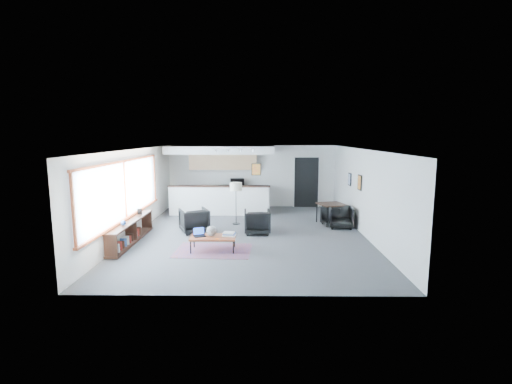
{
  "coord_description": "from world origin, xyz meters",
  "views": [
    {
      "loc": [
        0.35,
        -11.14,
        3.01
      ],
      "look_at": [
        0.22,
        0.4,
        1.25
      ],
      "focal_mm": 26.0,
      "sensor_mm": 36.0,
      "label": 1
    }
  ],
  "objects_px": {
    "ceramic_pot": "(212,231)",
    "dining_table": "(332,205)",
    "laptop": "(199,233)",
    "armchair_right": "(257,221)",
    "microwave": "(237,181)",
    "dining_chair_far": "(332,215)",
    "armchair_left": "(194,219)",
    "book_stack": "(229,234)",
    "dining_chair_near": "(341,218)",
    "floor_lamp": "(236,188)",
    "coffee_table": "(213,237)"
  },
  "relations": [
    {
      "from": "armchair_left",
      "to": "dining_chair_near",
      "type": "xyz_separation_m",
      "value": [
        4.71,
        0.66,
        -0.09
      ]
    },
    {
      "from": "floor_lamp",
      "to": "dining_table",
      "type": "xyz_separation_m",
      "value": [
        3.27,
        0.07,
        -0.6
      ]
    },
    {
      "from": "ceramic_pot",
      "to": "floor_lamp",
      "type": "xyz_separation_m",
      "value": [
        0.46,
        2.95,
        0.72
      ]
    },
    {
      "from": "book_stack",
      "to": "floor_lamp",
      "type": "relative_size",
      "value": 0.26
    },
    {
      "from": "armchair_left",
      "to": "floor_lamp",
      "type": "height_order",
      "value": "floor_lamp"
    },
    {
      "from": "ceramic_pot",
      "to": "microwave",
      "type": "xyz_separation_m",
      "value": [
        0.32,
        5.84,
        0.6
      ]
    },
    {
      "from": "armchair_right",
      "to": "floor_lamp",
      "type": "xyz_separation_m",
      "value": [
        -0.73,
        1.22,
        0.84
      ]
    },
    {
      "from": "armchair_left",
      "to": "floor_lamp",
      "type": "bearing_deg",
      "value": -161.13
    },
    {
      "from": "book_stack",
      "to": "armchair_right",
      "type": "height_order",
      "value": "armchair_right"
    },
    {
      "from": "ceramic_pot",
      "to": "dining_table",
      "type": "relative_size",
      "value": 0.26
    },
    {
      "from": "book_stack",
      "to": "dining_table",
      "type": "relative_size",
      "value": 0.35
    },
    {
      "from": "laptop",
      "to": "armchair_right",
      "type": "height_order",
      "value": "armchair_right"
    },
    {
      "from": "dining_chair_near",
      "to": "ceramic_pot",
      "type": "bearing_deg",
      "value": -143.2
    },
    {
      "from": "armchair_left",
      "to": "dining_chair_far",
      "type": "height_order",
      "value": "armchair_left"
    },
    {
      "from": "dining_chair_far",
      "to": "armchair_left",
      "type": "bearing_deg",
      "value": 38.02
    },
    {
      "from": "microwave",
      "to": "laptop",
      "type": "bearing_deg",
      "value": -103.12
    },
    {
      "from": "armchair_right",
      "to": "coffee_table",
      "type": "bearing_deg",
      "value": 54.43
    },
    {
      "from": "armchair_left",
      "to": "armchair_right",
      "type": "relative_size",
      "value": 1.03
    },
    {
      "from": "book_stack",
      "to": "dining_chair_near",
      "type": "height_order",
      "value": "dining_chair_near"
    },
    {
      "from": "ceramic_pot",
      "to": "book_stack",
      "type": "bearing_deg",
      "value": 2.87
    },
    {
      "from": "dining_table",
      "to": "microwave",
      "type": "height_order",
      "value": "microwave"
    },
    {
      "from": "armchair_right",
      "to": "microwave",
      "type": "bearing_deg",
      "value": -80.71
    },
    {
      "from": "laptop",
      "to": "book_stack",
      "type": "bearing_deg",
      "value": -22.99
    },
    {
      "from": "ceramic_pot",
      "to": "armchair_left",
      "type": "xyz_separation_m",
      "value": [
        -0.78,
        1.81,
        -0.11
      ]
    },
    {
      "from": "dining_chair_far",
      "to": "microwave",
      "type": "bearing_deg",
      "value": -16.17
    },
    {
      "from": "coffee_table",
      "to": "armchair_right",
      "type": "relative_size",
      "value": 1.48
    },
    {
      "from": "laptop",
      "to": "dining_table",
      "type": "xyz_separation_m",
      "value": [
        4.06,
        3.0,
        0.19
      ]
    },
    {
      "from": "book_stack",
      "to": "armchair_left",
      "type": "relative_size",
      "value": 0.45
    },
    {
      "from": "ceramic_pot",
      "to": "book_stack",
      "type": "relative_size",
      "value": 0.73
    },
    {
      "from": "ceramic_pot",
      "to": "laptop",
      "type": "bearing_deg",
      "value": 175.93
    },
    {
      "from": "armchair_left",
      "to": "microwave",
      "type": "xyz_separation_m",
      "value": [
        1.1,
        4.02,
        0.7
      ]
    },
    {
      "from": "coffee_table",
      "to": "armchair_right",
      "type": "bearing_deg",
      "value": 56.28
    },
    {
      "from": "ceramic_pot",
      "to": "microwave",
      "type": "distance_m",
      "value": 5.88
    },
    {
      "from": "book_stack",
      "to": "dining_chair_near",
      "type": "xyz_separation_m",
      "value": [
        3.47,
        2.45,
        -0.1
      ]
    },
    {
      "from": "coffee_table",
      "to": "floor_lamp",
      "type": "height_order",
      "value": "floor_lamp"
    },
    {
      "from": "dining_table",
      "to": "dining_chair_far",
      "type": "distance_m",
      "value": 0.35
    },
    {
      "from": "dining_chair_far",
      "to": "microwave",
      "type": "distance_m",
      "value": 4.5
    },
    {
      "from": "laptop",
      "to": "armchair_right",
      "type": "bearing_deg",
      "value": 25.48
    },
    {
      "from": "coffee_table",
      "to": "book_stack",
      "type": "xyz_separation_m",
      "value": [
        0.42,
        0.06,
        0.08
      ]
    },
    {
      "from": "ceramic_pot",
      "to": "armchair_right",
      "type": "xyz_separation_m",
      "value": [
        1.19,
        1.74,
        -0.12
      ]
    },
    {
      "from": "ceramic_pot",
      "to": "dining_chair_far",
      "type": "bearing_deg",
      "value": 39.19
    },
    {
      "from": "floor_lamp",
      "to": "microwave",
      "type": "bearing_deg",
      "value": 92.73
    },
    {
      "from": "dining_table",
      "to": "laptop",
      "type": "bearing_deg",
      "value": -143.55
    },
    {
      "from": "coffee_table",
      "to": "dining_chair_near",
      "type": "bearing_deg",
      "value": 32.03
    },
    {
      "from": "armchair_right",
      "to": "armchair_left",
      "type": "bearing_deg",
      "value": -4.93
    },
    {
      "from": "laptop",
      "to": "dining_table",
      "type": "height_order",
      "value": "dining_table"
    },
    {
      "from": "dining_table",
      "to": "armchair_left",
      "type": "bearing_deg",
      "value": -165.0
    },
    {
      "from": "armchair_left",
      "to": "dining_chair_far",
      "type": "distance_m",
      "value": 4.72
    },
    {
      "from": "ceramic_pot",
      "to": "dining_chair_far",
      "type": "xyz_separation_m",
      "value": [
        3.77,
        3.07,
        -0.23
      ]
    },
    {
      "from": "armchair_right",
      "to": "dining_table",
      "type": "xyz_separation_m",
      "value": [
        2.54,
        1.29,
        0.24
      ]
    }
  ]
}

